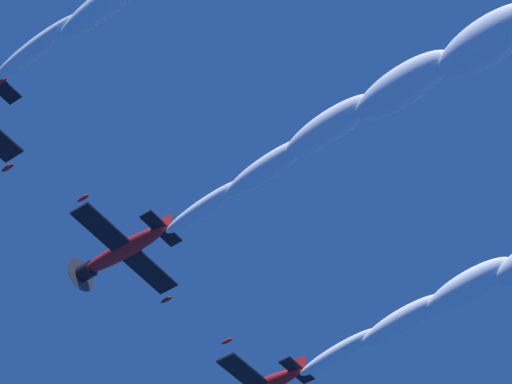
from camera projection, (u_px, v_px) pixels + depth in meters
airplane_left_wingman at (121, 252)px, 65.66m from camera, size 8.10×8.72×2.90m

